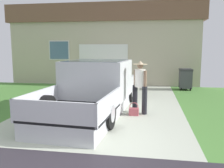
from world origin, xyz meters
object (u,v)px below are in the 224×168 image
object	(u,v)px
person_with_hat	(140,85)
pickup_truck	(96,88)
handbag	(134,111)
house_with_garage	(111,45)
wheeled_trash_bin	(185,78)

from	to	relation	value
person_with_hat	pickup_truck	bearing A→B (deg)	27.24
handbag	person_with_hat	bearing A→B (deg)	60.40
person_with_hat	house_with_garage	distance (m)	9.68
person_with_hat	house_with_garage	size ratio (longest dim) A/B	0.15
pickup_truck	handbag	bearing A→B (deg)	-13.91
house_with_garage	wheeled_trash_bin	bearing A→B (deg)	-44.28
person_with_hat	house_with_garage	xyz separation A→B (m)	(-2.48, 9.26, 1.39)
wheeled_trash_bin	house_with_garage	bearing A→B (deg)	135.72
person_with_hat	wheeled_trash_bin	world-z (taller)	person_with_hat
person_with_hat	wheeled_trash_bin	size ratio (longest dim) A/B	1.59
pickup_truck	person_with_hat	world-z (taller)	person_with_hat
house_with_garage	pickup_truck	bearing A→B (deg)	-83.65
house_with_garage	person_with_hat	bearing A→B (deg)	-75.00
handbag	wheeled_trash_bin	xyz separation A→B (m)	(2.21, 5.12, 0.45)
handbag	wheeled_trash_bin	size ratio (longest dim) A/B	0.39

